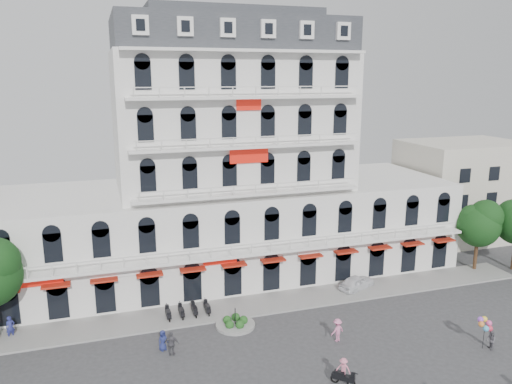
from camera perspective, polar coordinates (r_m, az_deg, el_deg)
The scene contains 14 objects.
ground at distance 37.79m, azimuth 4.81°, elevation -18.50°, with size 120.00×120.00×0.00m, color #38383A.
sidewalk at distance 45.15m, azimuth 0.34°, elevation -12.74°, with size 53.00×4.00×0.16m, color gray.
main_building at distance 50.22m, azimuth -2.83°, elevation 1.84°, with size 45.00×15.00×25.80m.
flank_building_east at distance 66.85m, azimuth 22.41°, elevation 0.23°, with size 14.00×10.00×12.00m, color beige.
traffic_island at distance 41.74m, azimuth -2.39°, elevation -14.78°, with size 3.20×3.20×1.60m.
parked_scooter_row at distance 43.66m, azimuth -7.76°, elevation -13.94°, with size 4.40×1.80×1.10m, color black, non-canonical shape.
tree_east_inner at distance 55.90m, azimuth 24.19°, elevation -3.16°, with size 4.40×4.37×7.57m.
parked_car at distance 49.04m, azimuth 11.45°, elevation -10.09°, with size 1.59×3.94×1.34m, color white.
rider_center at distance 35.04m, azimuth 9.95°, elevation -19.51°, with size 1.34×1.28×1.95m.
pedestrian_left at distance 38.93m, azimuth -10.60°, elevation -16.32°, with size 0.77×0.50×1.57m, color navy.
pedestrian_mid at distance 38.15m, azimuth -9.63°, elevation -16.71°, with size 1.08×0.45×1.84m, color #504E55.
pedestrian_right at distance 39.90m, azimuth 9.28°, elevation -15.30°, with size 1.17×0.67×1.81m, color pink.
pedestrian_far at distance 44.05m, azimuth -26.26°, elevation -13.71°, with size 0.66×0.43×1.80m, color navy.
balloon_vendor at distance 41.85m, azimuth 25.01°, elevation -14.39°, with size 1.36×1.27×2.45m.
Camera 1 is at (-12.63, -29.61, 19.79)m, focal length 35.00 mm.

